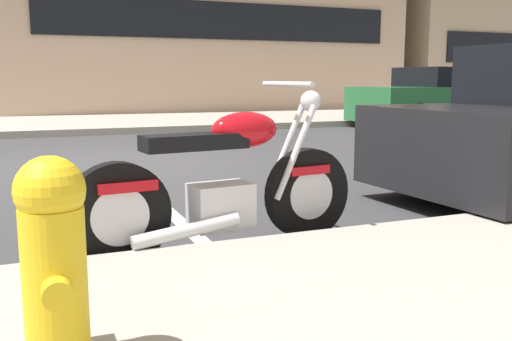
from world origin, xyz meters
TOP-DOWN VIEW (x-y plane):
  - ground_plane at (0.00, 0.00)m, footprint 260.00×260.00m
  - sidewalk_far_curb at (12.00, 6.77)m, footprint 120.00×5.00m
  - parking_stall_stripe at (0.00, -3.67)m, footprint 0.12×2.20m
  - parked_motorcycle at (0.08, -4.14)m, footprint 2.03×0.63m
  - car_opposite_curb at (8.42, 3.53)m, footprint 4.77×2.00m
  - fire_hydrant at (-1.05, -5.63)m, footprint 0.24×0.36m

SIDE VIEW (x-z plane):
  - ground_plane at x=0.00m, z-range 0.00..0.00m
  - parking_stall_stripe at x=0.00m, z-range 0.00..0.01m
  - sidewalk_far_curb at x=12.00m, z-range 0.00..0.14m
  - parked_motorcycle at x=0.08m, z-range -0.13..0.99m
  - fire_hydrant at x=-1.05m, z-range 0.16..0.91m
  - car_opposite_curb at x=8.42m, z-range -0.04..1.37m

